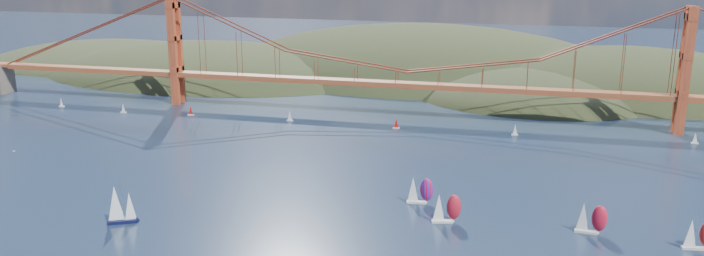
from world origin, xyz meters
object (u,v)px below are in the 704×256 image
Objects in this scene: racer_rwb at (420,190)px; racer_2 at (699,234)px; racer_1 at (591,218)px; sloop_navy at (120,205)px; racer_0 at (446,208)px.

racer_2 is at bearing -18.42° from racer_rwb.
racer_rwb is at bearing 172.28° from racer_1.
sloop_navy is at bearing -163.90° from racer_1.
racer_1 reaches higher than racer_rwb.
sloop_navy is at bearing -162.64° from racer_rwb.
sloop_navy is 162.47m from racer_2.
racer_1 is 52.00m from racer_rwb.
sloop_navy reaches higher than racer_2.
racer_rwb is (-9.94, 13.66, -0.13)m from racer_0.
racer_1 reaches higher than racer_0.
racer_0 is at bearing -12.79° from sloop_navy.
racer_rwb is at bearing 160.75° from racer_2.
racer_rwb is (83.01, 37.62, -1.16)m from sloop_navy.
racer_2 is at bearing -19.50° from sloop_navy.
racer_2 is (160.98, 21.90, -1.22)m from sloop_navy.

